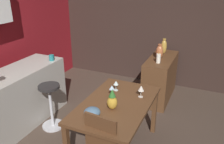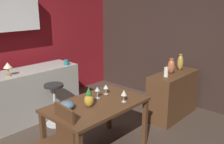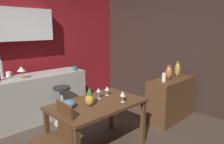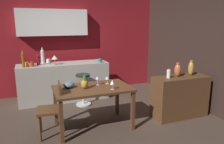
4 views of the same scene
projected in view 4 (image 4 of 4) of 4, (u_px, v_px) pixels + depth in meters
The scene contains 24 objects.
ground_plane at pixel (87, 122), 4.17m from camera, with size 9.00×9.00×0.00m, color #47382D.
wall_kitchen_back at pixel (62, 40), 5.73m from camera, with size 5.20×0.33×2.60m.
wall_side_right at pixel (189, 47), 5.06m from camera, with size 0.10×4.40×2.60m, color #33231E.
dining_table at pixel (93, 92), 3.86m from camera, with size 1.32×0.81×0.74m.
kitchen_counter at pixel (64, 82), 5.32m from camera, with size 2.10×0.60×0.90m, color #B2ADA3.
sideboard_cabinet at pixel (180, 97), 4.37m from camera, with size 1.10×0.44×0.82m, color #56351E.
chair_near_window at pixel (54, 107), 3.60m from camera, with size 0.43×0.43×0.90m.
bar_stool at pixel (83, 89), 4.98m from camera, with size 0.34×0.34×0.72m.
wine_glass_left at pixel (107, 78), 4.06m from camera, with size 0.07×0.07×0.14m.
wine_glass_right at pixel (97, 78), 3.96m from camera, with size 0.07×0.07×0.17m.
wine_glass_center at pixel (112, 82), 3.70m from camera, with size 0.08×0.08×0.16m.
pineapple_centerpiece at pixel (85, 82), 3.76m from camera, with size 0.12×0.12×0.26m.
fruit_bowl at pixel (69, 85), 3.81m from camera, with size 0.19×0.19×0.11m, color slate.
wine_bottle_ruby at pixel (38, 59), 4.99m from camera, with size 0.08×0.08×0.30m.
wine_bottle_amber at pixel (23, 59), 4.71m from camera, with size 0.06×0.06×0.37m.
wine_bottle_clear at pixel (43, 56), 5.23m from camera, with size 0.08×0.08×0.37m.
cup_red at pixel (32, 64), 4.82m from camera, with size 0.11×0.08×0.11m.
cup_white at pixel (48, 61), 5.30m from camera, with size 0.13×0.09×0.09m.
cup_teal at pixel (100, 61), 5.32m from camera, with size 0.12×0.08×0.10m.
cup_mustard at pixel (27, 64), 4.85m from camera, with size 0.11×0.08×0.10m.
counter_lamp at pixel (55, 58), 5.01m from camera, with size 0.14×0.14×0.22m.
pillar_candle_tall at pixel (169, 74), 4.15m from camera, with size 0.07×0.07×0.19m.
vase_copper at pixel (178, 70), 4.26m from camera, with size 0.13×0.13×0.27m.
vase_brass at pixel (191, 68), 4.36m from camera, with size 0.11×0.11×0.30m.
Camera 4 is at (-0.95, -3.77, 1.85)m, focal length 35.29 mm.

